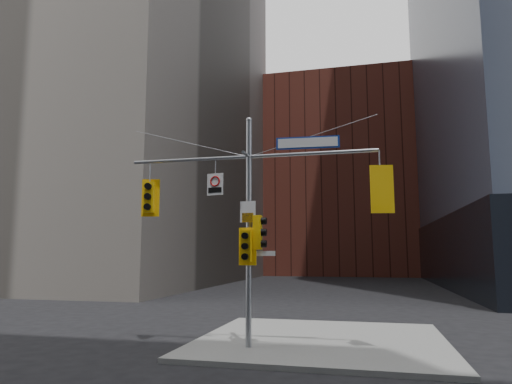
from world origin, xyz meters
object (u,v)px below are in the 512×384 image
at_px(traffic_light_pole_front, 246,246).
at_px(street_sign_blade, 308,143).
at_px(signal_assembly, 249,206).
at_px(traffic_light_pole_side, 259,232).
at_px(traffic_light_east_arm, 381,190).
at_px(traffic_light_west_arm, 149,197).
at_px(regulatory_sign_arm, 215,184).

bearing_deg(traffic_light_pole_front, street_sign_blade, 7.63).
height_order(signal_assembly, street_sign_blade, signal_assembly).
bearing_deg(traffic_light_pole_side, traffic_light_pole_front, 128.01).
distance_m(traffic_light_pole_side, traffic_light_pole_front, 0.61).
xyz_separation_m(signal_assembly, traffic_light_east_arm, (4.01, 0.00, 0.38)).
distance_m(traffic_light_west_arm, street_sign_blade, 5.53).
height_order(traffic_light_west_arm, regulatory_sign_arm, regulatory_sign_arm).
distance_m(signal_assembly, street_sign_blade, 2.70).
xyz_separation_m(signal_assembly, traffic_light_pole_front, (-0.00, -0.27, -1.26)).
distance_m(traffic_light_west_arm, regulatory_sign_arm, 2.34).
height_order(traffic_light_west_arm, traffic_light_pole_front, traffic_light_west_arm).
distance_m(traffic_light_west_arm, traffic_light_east_arm, 7.44).
distance_m(signal_assembly, regulatory_sign_arm, 1.35).
bearing_deg(traffic_light_west_arm, traffic_light_east_arm, -11.97).
distance_m(signal_assembly, traffic_light_west_arm, 3.45).
relative_size(signal_assembly, traffic_light_west_arm, 6.32).
bearing_deg(regulatory_sign_arm, traffic_light_west_arm, -173.00).
distance_m(traffic_light_east_arm, traffic_light_pole_side, 3.88).
xyz_separation_m(traffic_light_pole_side, traffic_light_pole_front, (-0.32, -0.28, -0.43)).
relative_size(traffic_light_pole_side, regulatory_sign_arm, 1.50).
bearing_deg(regulatory_sign_arm, street_sign_blade, 8.28).
relative_size(traffic_light_west_arm, street_sign_blade, 0.65).
bearing_deg(signal_assembly, traffic_light_west_arm, 179.78).
distance_m(traffic_light_east_arm, regulatory_sign_arm, 5.14).
height_order(traffic_light_pole_side, street_sign_blade, street_sign_blade).
relative_size(traffic_light_west_arm, regulatory_sign_arm, 1.80).
bearing_deg(traffic_light_pole_side, traffic_light_east_arm, -92.54).
bearing_deg(street_sign_blade, traffic_light_pole_front, -175.32).
relative_size(traffic_light_east_arm, regulatory_sign_arm, 2.00).
bearing_deg(traffic_light_pole_side, street_sign_blade, -92.61).
bearing_deg(traffic_light_west_arm, traffic_light_pole_side, -11.94).
distance_m(traffic_light_pole_side, street_sign_blade, 3.17).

